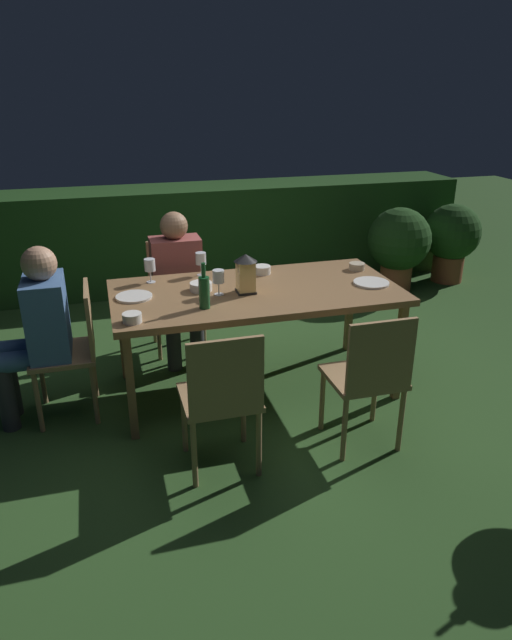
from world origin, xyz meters
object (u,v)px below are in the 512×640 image
at_px(bowl_olives, 132,317).
at_px(bowl_dip, 201,286).
at_px(wine_glass_b, 201,260).
at_px(chair_side_right_a, 175,290).
at_px(potted_plant_by_hedge, 399,243).
at_px(lantern_centerpiece, 246,271).
at_px(person_in_rust, 178,280).
at_px(person_in_blue, 38,327).
at_px(bowl_bread, 262,269).
at_px(potted_plant_corner, 452,237).
at_px(wine_glass_c, 150,266).
at_px(chair_side_left_b, 369,375).
at_px(bowl_salad, 357,266).
at_px(chair_side_left_a, 222,396).
at_px(dining_table, 256,296).
at_px(wine_glass_a, 218,278).
at_px(plate_b, 134,297).
at_px(green_bottle_on_table, 204,291).
at_px(chair_head_near, 74,346).

distance_m(bowl_olives, bowl_dip, 0.65).
relative_size(wine_glass_b, bowl_dip, 1.13).
distance_m(chair_side_right_a, potted_plant_by_hedge, 2.48).
relative_size(lantern_centerpiece, bowl_dip, 1.77).
distance_m(person_in_rust, bowl_dip, 0.62).
height_order(person_in_blue, bowl_bread, person_in_blue).
height_order(person_in_rust, potted_plant_corner, person_in_rust).
height_order(chair_side_right_a, wine_glass_c, wine_glass_c).
distance_m(chair_side_left_b, wine_glass_c, 1.68).
height_order(bowl_bread, bowl_salad, bowl_bread).
height_order(chair_side_left_a, bowl_salad, chair_side_left_a).
relative_size(person_in_blue, potted_plant_by_hedge, 1.31).
relative_size(chair_side_left_a, wine_glass_c, 5.15).
bearing_deg(dining_table, person_in_blue, 180.00).
height_order(wine_glass_a, wine_glass_b, same).
xyz_separation_m(plate_b, bowl_salad, (1.64, 0.16, 0.02)).
relative_size(green_bottle_on_table, potted_plant_corner, 0.34).
bearing_deg(person_in_blue, bowl_olives, -32.04).
height_order(chair_side_left_a, potted_plant_corner, chair_side_left_a).
bearing_deg(green_bottle_on_table, wine_glass_a, 57.15).
bearing_deg(bowl_salad, person_in_blue, -174.60).
distance_m(chair_head_near, potted_plant_corner, 4.25).
bearing_deg(wine_glass_b, bowl_dip, -100.91).
relative_size(person_in_rust, green_bottle_on_table, 3.96).
relative_size(bowl_bread, bowl_dip, 0.83).
height_order(chair_side_right_a, bowl_dip, chair_side_right_a).
distance_m(person_in_rust, green_bottle_on_table, 0.94).
bearing_deg(bowl_dip, chair_side_left_a, -94.44).
bearing_deg(bowl_dip, bowl_salad, 6.41).
bearing_deg(lantern_centerpiece, person_in_rust, 116.10).
bearing_deg(wine_glass_b, chair_head_near, -156.58).
bearing_deg(bowl_olives, wine_glass_b, 53.75).
height_order(lantern_centerpiece, bowl_olives, lantern_centerpiece).
bearing_deg(person_in_blue, bowl_bread, 11.51).
bearing_deg(potted_plant_by_hedge, bowl_olives, -145.64).
xyz_separation_m(chair_side_left_b, wine_glass_c, (-1.10, 1.21, 0.38)).
height_order(lantern_centerpiece, green_bottle_on_table, green_bottle_on_table).
bearing_deg(person_in_rust, potted_plant_corner, 18.65).
xyz_separation_m(chair_side_left_a, green_bottle_on_table, (0.04, 0.63, 0.37)).
height_order(person_in_rust, chair_head_near, person_in_rust).
bearing_deg(chair_side_left_a, bowl_bread, 64.35).
distance_m(chair_side_left_b, wine_glass_b, 1.51).
bearing_deg(wine_glass_b, chair_side_left_b, -59.89).
relative_size(bowl_bread, bowl_salad, 1.06).
relative_size(bowl_salad, potted_plant_by_hedge, 0.13).
distance_m(bowl_salad, potted_plant_corner, 2.39).
bearing_deg(potted_plant_corner, green_bottle_on_table, -147.37).
relative_size(dining_table, chair_side_right_a, 2.22).
bearing_deg(green_bottle_on_table, dining_table, 31.33).
bearing_deg(potted_plant_corner, plate_b, -154.40).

